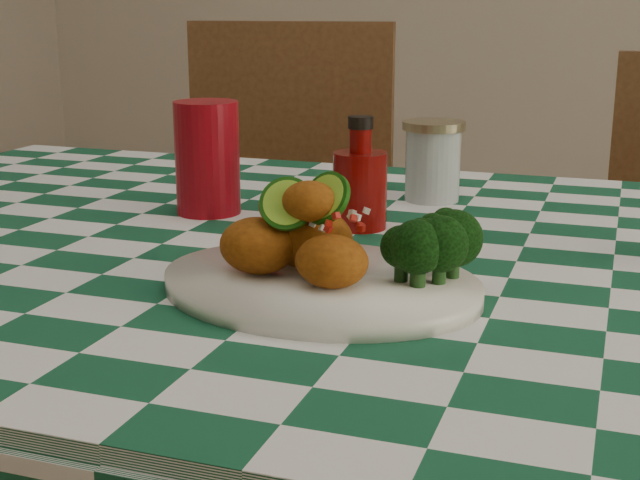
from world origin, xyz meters
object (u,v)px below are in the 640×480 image
(ketchup_bottle, at_px, (360,173))
(red_tumbler, at_px, (207,158))
(wooden_chair_left, at_px, (270,269))
(plate, at_px, (320,285))
(mason_jar, at_px, (433,161))
(fried_chicken_pile, at_px, (313,229))

(ketchup_bottle, bearing_deg, red_tumbler, 176.96)
(red_tumbler, relative_size, wooden_chair_left, 0.15)
(wooden_chair_left, bearing_deg, plate, -72.35)
(red_tumbler, height_order, ketchup_bottle, red_tumbler)
(plate, xyz_separation_m, ketchup_bottle, (-0.04, 0.27, 0.06))
(red_tumbler, bearing_deg, mason_jar, 33.47)
(plate, xyz_separation_m, fried_chicken_pile, (-0.01, 0.00, 0.06))
(red_tumbler, relative_size, mason_jar, 1.32)
(plate, distance_m, mason_jar, 0.46)
(red_tumbler, bearing_deg, plate, -47.16)
(ketchup_bottle, relative_size, mason_jar, 1.24)
(plate, height_order, ketchup_bottle, ketchup_bottle)
(wooden_chair_left, bearing_deg, red_tumbler, -82.54)
(wooden_chair_left, bearing_deg, fried_chicken_pile, -72.75)
(plate, xyz_separation_m, mason_jar, (0.01, 0.46, 0.05))
(fried_chicken_pile, xyz_separation_m, ketchup_bottle, (-0.03, 0.27, 0.01))
(ketchup_bottle, xyz_separation_m, wooden_chair_left, (-0.39, 0.63, -0.35))
(red_tumbler, bearing_deg, ketchup_bottle, -3.04)
(fried_chicken_pile, height_order, ketchup_bottle, ketchup_bottle)
(red_tumbler, bearing_deg, wooden_chair_left, 105.29)
(red_tumbler, distance_m, wooden_chair_left, 0.73)
(red_tumbler, distance_m, mason_jar, 0.33)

